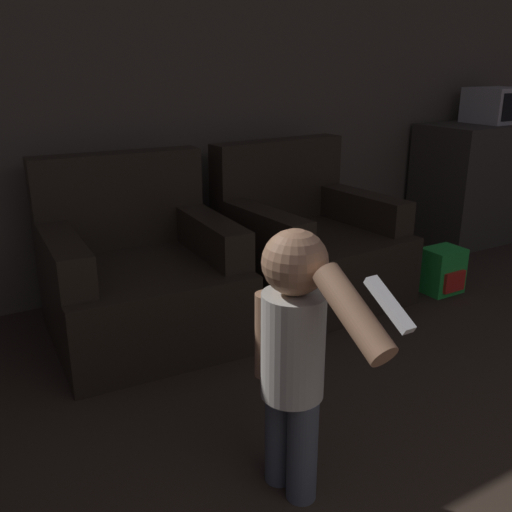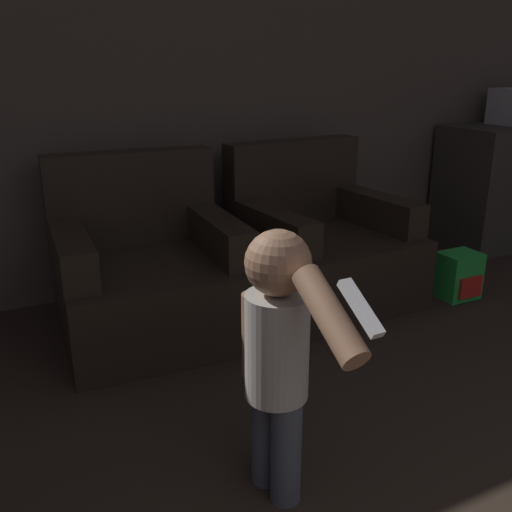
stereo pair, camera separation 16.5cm
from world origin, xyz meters
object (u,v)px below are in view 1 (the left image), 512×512
Objects in this scene: armchair_left at (140,278)px; person_toddler at (295,346)px; toy_backpack at (443,271)px; microwave at (498,105)px; armchair_right at (307,246)px.

armchair_left reaches higher than person_toddler.
armchair_left is 3.37× the size of toy_backpack.
armchair_left is at bearing -7.31° from person_toddler.
armchair_left is 2.15× the size of microwave.
toy_backpack is at bearing -150.91° from microwave.
armchair_left is at bearing 176.22° from armchair_right.
armchair_left is 1.42m from person_toddler.
armchair_right is 2.17m from microwave.
armchair_right is 1.77m from person_toddler.
microwave reaches higher than toy_backpack.
microwave is (3.09, 0.28, 0.75)m from armchair_left.
toy_backpack is (1.81, 0.98, -0.40)m from person_toddler.
person_toddler is 2.06× the size of microwave.
microwave reaches higher than person_toddler.
toy_backpack is (1.83, -0.42, -0.17)m from armchair_left.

